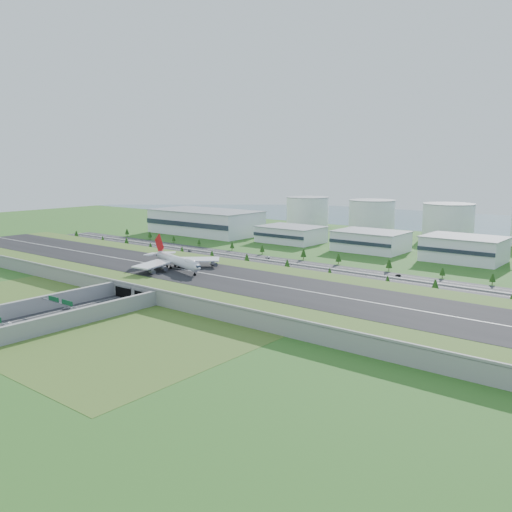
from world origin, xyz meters
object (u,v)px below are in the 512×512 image
Objects in this scene: boeing_747 at (177,261)px; car_7 at (268,257)px; car_2 at (106,310)px; car_4 at (190,251)px; car_1 at (7,324)px; car_0 at (66,308)px; fuel_tank_a at (307,212)px; car_5 at (398,275)px.

boeing_747 is 11.98× the size of car_7.
car_4 is (-103.86, 162.15, 0.03)m from car_2.
car_2 is (16.89, 43.79, 0.02)m from car_1.
boeing_747 is at bearing 99.18° from car_0.
car_1 is (3.40, -33.36, -0.08)m from car_0.
fuel_tank_a is at bearing -137.51° from car_7.
car_0 is at bearing 20.66° from car_7.
boeing_747 is 16.10× the size of car_1.
car_1 is at bearing -68.65° from boeing_747.
boeing_747 is 14.90× the size of car_0.
car_1 is (8.03, -117.12, -13.02)m from boeing_747.
car_0 is (108.58, -395.15, -16.65)m from fuel_tank_a.
boeing_747 is at bearing -25.47° from car_5.
fuel_tank_a is at bearing 129.63° from car_1.
car_1 is 223.54m from car_4.
fuel_tank_a is at bearing -114.82° from car_5.
fuel_tank_a is 12.02× the size of car_4.
car_0 is 1.08× the size of car_1.
car_5 is (105.63, 104.78, -13.00)m from boeing_747.
car_7 is (-11.48, 189.68, 0.04)m from car_0.
car_0 reaches higher than car_4.
car_2 is (20.29, 10.42, -0.05)m from car_0.
car_2 reaches higher than car_1.
fuel_tank_a is at bearing 111.38° from car_0.
car_7 is at bearing -64.84° from car_4.
boeing_747 reaches higher than car_0.
boeing_747 is at bearing 20.89° from car_7.
car_7 is (-14.88, 223.05, 0.12)m from car_1.
car_4 reaches higher than car_1.
car_4 is (25.01, -222.59, -16.67)m from fuel_tank_a.
fuel_tank_a is 0.78× the size of boeing_747.
car_7 is at bearing -64.70° from fuel_tank_a.
car_4 is 74.10m from car_7.
car_1 is (111.98, -428.52, -16.73)m from fuel_tank_a.
car_2 is 1.17× the size of car_4.
boeing_747 is 84.87m from car_0.
car_1 is 0.81× the size of car_2.
car_2 is (128.87, -384.73, -16.70)m from fuel_tank_a.
car_4 reaches higher than car_5.
fuel_tank_a reaches higher than car_4.
boeing_747 is (103.95, -311.40, -3.70)m from fuel_tank_a.
car_7 is at bearing 99.47° from car_0.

